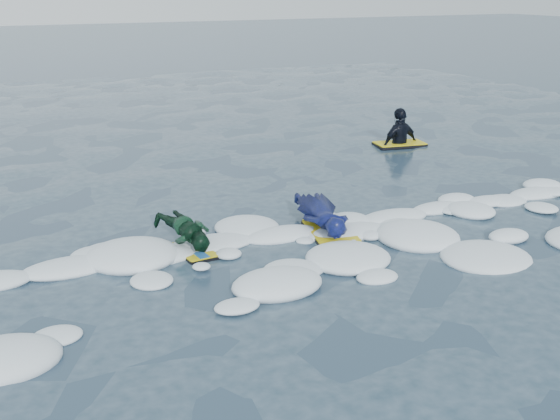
{
  "coord_description": "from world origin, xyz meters",
  "views": [
    {
      "loc": [
        -4.24,
        -7.09,
        3.59
      ],
      "look_at": [
        0.03,
        1.6,
        0.44
      ],
      "focal_mm": 45.0,
      "sensor_mm": 36.0,
      "label": 1
    }
  ],
  "objects": [
    {
      "name": "foam_band",
      "position": [
        0.0,
        1.03,
        0.0
      ],
      "size": [
        12.0,
        3.1,
        0.3
      ],
      "primitive_type": null,
      "color": "white",
      "rests_on": "ground"
    },
    {
      "name": "waiting_rider_unit",
      "position": [
        5.2,
        5.88,
        0.02
      ],
      "size": [
        1.25,
        0.83,
        1.74
      ],
      "rotation": [
        0.0,
        0.0,
        -0.17
      ],
      "color": "black",
      "rests_on": "ground"
    },
    {
      "name": "prone_woman_unit",
      "position": [
        0.76,
        1.61,
        0.24
      ],
      "size": [
        1.03,
        1.86,
        0.46
      ],
      "rotation": [
        0.0,
        0.0,
        1.33
      ],
      "color": "black",
      "rests_on": "ground"
    },
    {
      "name": "prone_child_unit",
      "position": [
        -1.31,
        1.78,
        0.24
      ],
      "size": [
        0.67,
        1.26,
        0.48
      ],
      "rotation": [
        0.0,
        0.0,
        1.66
      ],
      "color": "black",
      "rests_on": "ground"
    },
    {
      "name": "ground",
      "position": [
        0.0,
        0.0,
        0.0
      ],
      "size": [
        120.0,
        120.0,
        0.0
      ],
      "primitive_type": "plane",
      "color": "#1C3144",
      "rests_on": "ground"
    }
  ]
}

